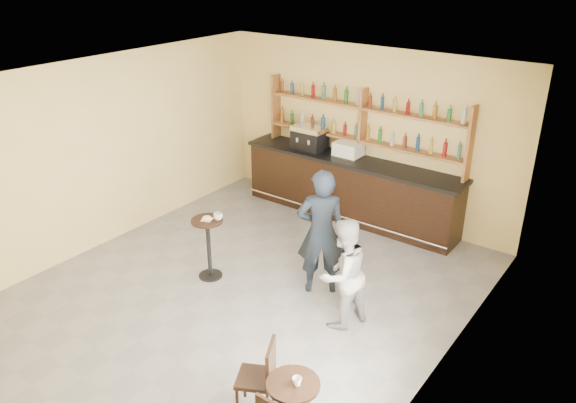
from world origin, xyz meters
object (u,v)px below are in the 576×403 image
Objects in this scene: bar_counter at (350,188)px; pedestal_table at (209,248)px; espresso_machine at (309,138)px; chair_west at (255,377)px; pastry_case at (348,150)px; patron_second at (343,274)px; man_main at (321,232)px.

pedestal_table is (-0.64, -3.17, -0.09)m from bar_counter.
chair_west is (2.66, -4.91, -0.95)m from espresso_machine.
patron_second reaches higher than pastry_case.
pastry_case is at bearing 180.00° from bar_counter.
chair_west is (1.79, -4.91, -0.88)m from pastry_case.
pedestal_table is (0.30, -3.17, -0.91)m from espresso_machine.
patron_second is (2.59, -2.97, -0.62)m from espresso_machine.
bar_counter is at bearing 2.10° from espresso_machine.
man_main is at bearing -68.85° from bar_counter.
chair_west is (2.36, -1.74, -0.04)m from pedestal_table.
espresso_machine is at bearing 95.40° from pedestal_table.
pastry_case is 0.32× the size of patron_second.
espresso_machine reaches higher than chair_west.
patron_second is at bearing 105.96° from man_main.
pedestal_table is 1.10× the size of chair_west.
espresso_machine is 3.99m from patron_second.
pastry_case is 2.68m from man_main.
man_main reaches higher than pedestal_table.
man_main reaches higher than bar_counter.
man_main is 0.89m from patron_second.
pastry_case is 3.48m from patron_second.
patron_second is (-0.07, 1.94, 0.33)m from chair_west.
man_main is (1.02, -2.45, -0.36)m from pastry_case.
pastry_case reaches higher than chair_west.
espresso_machine is 1.26× the size of pastry_case.
man_main reaches higher than pastry_case.
bar_counter is at bearing 78.56° from pedestal_table.
pedestal_table is 1.81m from man_main.
chair_west is at bearing -68.99° from pastry_case.
espresso_machine is at bearing -178.24° from chair_west.
pedestal_table is at bearing -101.44° from bar_counter.
pedestal_table is at bearing -153.09° from chair_west.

